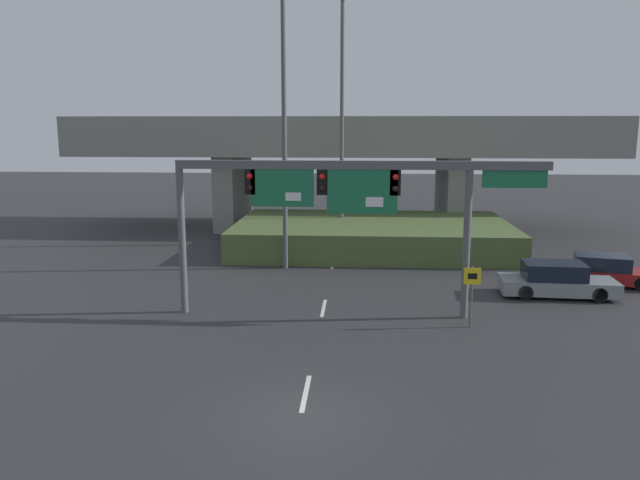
# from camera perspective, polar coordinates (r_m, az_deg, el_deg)

# --- Properties ---
(ground_plane) EXTENTS (160.00, 160.00, 0.00)m
(ground_plane) POSITION_cam_1_polar(r_m,az_deg,el_deg) (16.47, -1.71, -15.53)
(ground_plane) COLOR #2D2D30
(lane_markings) EXTENTS (0.14, 26.64, 0.01)m
(lane_markings) POSITION_cam_1_polar(r_m,az_deg,el_deg) (29.00, 0.82, -3.94)
(lane_markings) COLOR silver
(lane_markings) RESTS_ON ground
(signal_gantry) EXTENTS (13.86, 0.44, 5.93)m
(signal_gantry) POSITION_cam_1_polar(r_m,az_deg,el_deg) (23.22, 2.29, 4.38)
(signal_gantry) COLOR #515456
(signal_gantry) RESTS_ON ground
(speed_limit_sign) EXTENTS (0.60, 0.11, 2.27)m
(speed_limit_sign) POSITION_cam_1_polar(r_m,az_deg,el_deg) (23.02, 13.71, -4.27)
(speed_limit_sign) COLOR #4C4C4C
(speed_limit_sign) RESTS_ON ground
(highway_light_pole_near) EXTENTS (0.70, 0.36, 14.39)m
(highway_light_pole_near) POSITION_cam_1_polar(r_m,az_deg,el_deg) (31.21, -3.30, 11.10)
(highway_light_pole_near) COLOR #515456
(highway_light_pole_near) RESTS_ON ground
(highway_light_pole_far) EXTENTS (0.70, 0.36, 14.66)m
(highway_light_pole_far) POSITION_cam_1_polar(r_m,az_deg,el_deg) (38.01, 2.02, 11.20)
(highway_light_pole_far) COLOR #515456
(highway_light_pole_far) RESTS_ON ground
(overpass_bridge) EXTENTS (36.58, 9.23, 7.77)m
(overpass_bridge) POSITION_cam_1_polar(r_m,az_deg,el_deg) (44.39, 1.95, 8.26)
(overpass_bridge) COLOR gray
(overpass_bridge) RESTS_ON ground
(grass_embankment) EXTENTS (15.84, 9.96, 1.63)m
(grass_embankment) POSITION_cam_1_polar(r_m,az_deg,el_deg) (36.91, 4.80, 0.44)
(grass_embankment) COLOR #4C6033
(grass_embankment) RESTS_ON ground
(parked_sedan_near_right) EXTENTS (4.88, 2.15, 1.46)m
(parked_sedan_near_right) POSITION_cam_1_polar(r_m,az_deg,el_deg) (28.51, 20.79, -3.50)
(parked_sedan_near_right) COLOR gray
(parked_sedan_near_right) RESTS_ON ground
(parked_sedan_mid_right) EXTENTS (4.76, 2.79, 1.37)m
(parked_sedan_mid_right) POSITION_cam_1_polar(r_m,az_deg,el_deg) (31.44, 24.55, -2.58)
(parked_sedan_mid_right) COLOR maroon
(parked_sedan_mid_right) RESTS_ON ground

